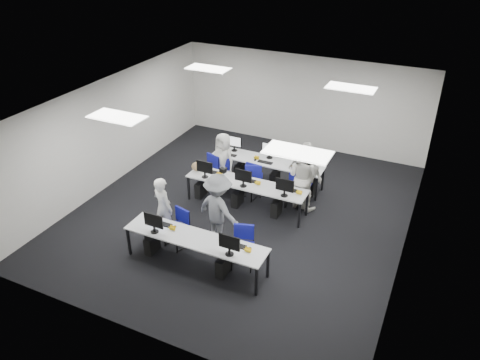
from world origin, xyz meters
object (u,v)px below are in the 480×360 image
at_px(desk_mid, 246,185).
at_px(photographer, 218,209).
at_px(chair_0, 178,234).
at_px(student_2, 223,160).
at_px(chair_2, 221,180).
at_px(chair_3, 249,187).
at_px(student_3, 305,174).
at_px(chair_1, 243,254).
at_px(chair_5, 219,173).
at_px(student_0, 163,208).
at_px(chair_7, 301,191).
at_px(chair_4, 294,196).
at_px(student_1, 303,176).
at_px(desk_front, 195,240).
at_px(chair_6, 254,183).

bearing_deg(desk_mid, photographer, -88.82).
distance_m(chair_0, student_2, 3.03).
height_order(desk_mid, chair_2, chair_2).
distance_m(chair_3, student_3, 1.58).
bearing_deg(chair_1, photographer, 130.52).
height_order(chair_2, chair_5, chair_5).
bearing_deg(student_0, chair_0, 179.78).
bearing_deg(desk_mid, student_3, 31.09).
bearing_deg(chair_3, chair_7, 21.42).
bearing_deg(chair_4, chair_1, -101.42).
bearing_deg(chair_0, student_1, 68.35).
bearing_deg(student_3, chair_2, -153.43).
bearing_deg(desk_front, chair_0, 148.08).
xyz_separation_m(chair_5, chair_6, (1.15, -0.13, 0.00)).
height_order(chair_1, chair_4, chair_1).
xyz_separation_m(chair_0, chair_4, (1.85, 2.78, -0.01)).
bearing_deg(desk_front, chair_1, 26.57).
height_order(chair_0, chair_6, chair_6).
bearing_deg(chair_0, chair_1, 13.51).
bearing_deg(chair_4, chair_0, -131.09).
bearing_deg(desk_mid, student_0, -121.97).
bearing_deg(chair_0, chair_7, 71.53).
height_order(chair_5, student_1, student_1).
relative_size(chair_4, student_0, 0.55).
distance_m(chair_3, chair_4, 1.25).
distance_m(chair_1, student_2, 3.62).
height_order(desk_mid, chair_4, chair_4).
distance_m(chair_3, photographer, 2.22).
xyz_separation_m(chair_7, student_0, (-2.41, -2.86, 0.48)).
relative_size(chair_1, student_2, 0.60).
xyz_separation_m(chair_0, chair_7, (1.94, 3.03, 0.02)).
height_order(chair_2, photographer, photographer).
bearing_deg(photographer, student_2, -50.66).
bearing_deg(student_3, chair_5, -160.13).
xyz_separation_m(chair_3, chair_7, (1.34, 0.36, 0.01)).
bearing_deg(desk_front, student_3, 69.10).
relative_size(desk_front, student_0, 2.05).
bearing_deg(chair_5, desk_front, -52.94).
distance_m(chair_2, student_1, 2.40).
relative_size(chair_7, student_1, 0.54).
xyz_separation_m(chair_3, student_1, (1.43, 0.14, 0.60)).
height_order(chair_0, chair_5, chair_5).
height_order(chair_0, student_3, student_3).
bearing_deg(chair_3, chair_5, 169.43).
bearing_deg(chair_2, student_2, 93.88).
height_order(chair_3, photographer, photographer).
distance_m(desk_mid, student_3, 1.52).
xyz_separation_m(chair_1, chair_4, (0.20, 2.79, -0.02)).
bearing_deg(student_3, photographer, -95.81).
height_order(student_0, student_3, student_3).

